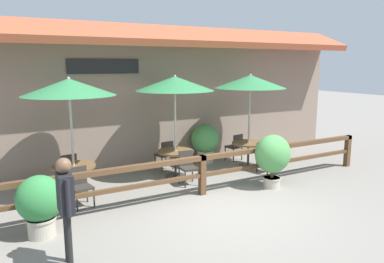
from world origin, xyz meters
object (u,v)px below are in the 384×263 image
at_px(chair_middle_streetside, 188,166).
at_px(potted_plant_broad_leaf, 40,203).
at_px(patio_umbrella_near, 69,87).
at_px(dining_table_middle, 175,156).
at_px(chair_far_wallside, 235,146).
at_px(dining_table_far, 248,147).
at_px(chair_near_streetside, 80,185).
at_px(chair_far_streetside, 265,156).
at_px(potted_plant_corner_fern, 273,156).
at_px(chair_middle_wallside, 165,154).
at_px(potted_plant_entrance_palm, 205,141).
at_px(patio_umbrella_middle, 175,84).
at_px(pedestrian, 65,197).
at_px(dining_table_near, 74,171).
at_px(chair_near_wallside, 68,168).
at_px(patio_umbrella_far, 250,82).

height_order(chair_middle_streetside, potted_plant_broad_leaf, potted_plant_broad_leaf).
height_order(patio_umbrella_near, potted_plant_broad_leaf, patio_umbrella_near).
relative_size(dining_table_middle, chair_far_wallside, 1.17).
height_order(chair_middle_streetside, dining_table_far, chair_middle_streetside).
bearing_deg(chair_near_streetside, chair_far_streetside, -7.76).
bearing_deg(chair_far_streetside, potted_plant_corner_fern, -134.48).
distance_m(chair_middle_wallside, potted_plant_broad_leaf, 4.74).
distance_m(chair_far_streetside, potted_plant_entrance_palm, 2.00).
bearing_deg(patio_umbrella_middle, pedestrian, -136.95).
height_order(dining_table_near, chair_near_wallside, chair_near_wallside).
relative_size(patio_umbrella_far, dining_table_far, 2.77).
bearing_deg(chair_near_wallside, pedestrian, 69.20).
bearing_deg(chair_near_streetside, dining_table_near, 79.55).
bearing_deg(patio_umbrella_near, chair_near_wallside, 90.37).
distance_m(dining_table_far, chair_far_streetside, 0.76).
bearing_deg(patio_umbrella_far, chair_middle_wallside, 159.86).
bearing_deg(chair_near_wallside, chair_near_streetside, 79.54).
relative_size(potted_plant_broad_leaf, pedestrian, 0.67).
height_order(chair_near_streetside, chair_far_streetside, same).
bearing_deg(dining_table_middle, pedestrian, -136.95).
xyz_separation_m(chair_near_wallside, patio_umbrella_middle, (2.77, -0.54, 2.07)).
bearing_deg(chair_middle_streetside, dining_table_near, 172.70).
height_order(chair_near_streetside, chair_far_wallside, same).
distance_m(patio_umbrella_near, chair_near_streetside, 2.20).
bearing_deg(chair_near_wallside, chair_far_wallside, 171.29).
height_order(chair_middle_streetside, chair_far_wallside, same).
bearing_deg(potted_plant_broad_leaf, chair_middle_streetside, 19.56).
bearing_deg(patio_umbrella_far, pedestrian, -151.91).
xyz_separation_m(dining_table_middle, potted_plant_entrance_palm, (1.50, 0.89, 0.09)).
bearing_deg(chair_far_wallside, pedestrian, 23.44).
relative_size(patio_umbrella_middle, dining_table_middle, 2.77).
height_order(patio_umbrella_near, pedestrian, patio_umbrella_near).
distance_m(patio_umbrella_middle, dining_table_far, 3.12).
relative_size(chair_near_streetside, chair_near_wallside, 1.00).
relative_size(chair_middle_wallside, chair_far_streetside, 1.00).
distance_m(patio_umbrella_near, chair_far_wallside, 5.68).
height_order(chair_near_streetside, potted_plant_entrance_palm, potted_plant_entrance_palm).
height_order(dining_table_near, potted_plant_entrance_palm, potted_plant_entrance_palm).
height_order(chair_near_streetside, potted_plant_corner_fern, potted_plant_corner_fern).
xyz_separation_m(dining_table_middle, chair_middle_streetside, (-0.02, -0.75, -0.10)).
height_order(patio_umbrella_near, patio_umbrella_far, same).
xyz_separation_m(chair_near_wallside, pedestrian, (-0.76, -3.84, 0.61)).
relative_size(dining_table_near, chair_middle_wallside, 1.17).
xyz_separation_m(patio_umbrella_middle, chair_middle_wallside, (0.04, 0.75, -2.07)).
bearing_deg(patio_umbrella_far, potted_plant_entrance_palm, 132.14).
height_order(patio_umbrella_middle, chair_far_streetside, patio_umbrella_middle).
distance_m(patio_umbrella_far, dining_table_far, 1.96).
relative_size(patio_umbrella_near, chair_near_wallside, 3.24).
distance_m(chair_near_streetside, dining_table_middle, 2.94).
height_order(chair_middle_wallside, potted_plant_corner_fern, potted_plant_corner_fern).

